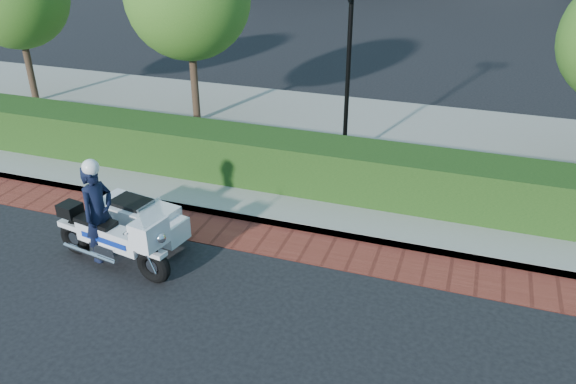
% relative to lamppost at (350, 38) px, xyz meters
% --- Properties ---
extents(ground, '(120.00, 120.00, 0.00)m').
position_rel_lamppost_xyz_m(ground, '(-1.00, -5.20, -2.96)').
color(ground, black).
rests_on(ground, ground).
extents(brick_strip, '(60.00, 1.00, 0.01)m').
position_rel_lamppost_xyz_m(brick_strip, '(-1.00, -3.70, -2.95)').
color(brick_strip, maroon).
rests_on(brick_strip, ground).
extents(sidewalk, '(60.00, 8.00, 0.15)m').
position_rel_lamppost_xyz_m(sidewalk, '(-1.00, 0.80, -2.88)').
color(sidewalk, gray).
rests_on(sidewalk, ground).
extents(hedge_main, '(18.00, 1.20, 1.00)m').
position_rel_lamppost_xyz_m(hedge_main, '(-1.00, -1.60, -2.31)').
color(hedge_main, black).
rests_on(hedge_main, sidewalk).
extents(lamppost, '(1.02, 0.70, 4.21)m').
position_rel_lamppost_xyz_m(lamppost, '(0.00, 0.00, 0.00)').
color(lamppost, black).
rests_on(lamppost, sidewalk).
extents(police_motorcycle, '(2.39, 1.88, 1.94)m').
position_rel_lamppost_xyz_m(police_motorcycle, '(-2.66, -4.99, -2.30)').
color(police_motorcycle, black).
rests_on(police_motorcycle, ground).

